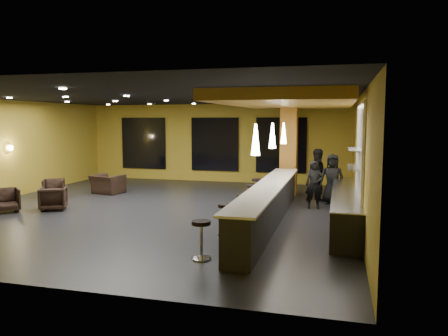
% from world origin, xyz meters
% --- Properties ---
extents(floor, '(12.00, 13.00, 0.10)m').
position_xyz_m(floor, '(0.00, 0.00, -0.05)').
color(floor, black).
rests_on(floor, ground).
extents(ceiling, '(12.00, 13.00, 0.10)m').
position_xyz_m(ceiling, '(0.00, 0.00, 3.55)').
color(ceiling, black).
extents(wall_back, '(12.00, 0.10, 3.50)m').
position_xyz_m(wall_back, '(0.00, 6.55, 1.75)').
color(wall_back, '#A68B25').
rests_on(wall_back, floor).
extents(wall_right, '(0.10, 13.00, 3.50)m').
position_xyz_m(wall_right, '(6.05, 0.00, 1.75)').
color(wall_right, '#A68B25').
rests_on(wall_right, floor).
extents(wood_soffit, '(3.60, 8.00, 0.28)m').
position_xyz_m(wood_soffit, '(4.00, 1.00, 3.36)').
color(wood_soffit, olive).
rests_on(wood_soffit, ceiling).
extents(window_left, '(2.20, 0.06, 2.40)m').
position_xyz_m(window_left, '(-3.50, 6.44, 1.70)').
color(window_left, black).
rests_on(window_left, wall_back).
extents(window_center, '(2.20, 0.06, 2.40)m').
position_xyz_m(window_center, '(0.00, 6.44, 1.70)').
color(window_center, black).
rests_on(window_center, wall_back).
extents(window_right, '(2.20, 0.06, 2.40)m').
position_xyz_m(window_right, '(3.00, 6.44, 1.70)').
color(window_right, black).
rests_on(window_right, wall_back).
extents(tile_backsplash, '(0.06, 3.20, 2.40)m').
position_xyz_m(tile_backsplash, '(5.96, -1.00, 2.00)').
color(tile_backsplash, white).
rests_on(tile_backsplash, wall_right).
extents(bar_counter, '(0.60, 8.00, 1.00)m').
position_xyz_m(bar_counter, '(3.65, -1.00, 0.50)').
color(bar_counter, black).
rests_on(bar_counter, floor).
extents(bar_top, '(0.78, 8.10, 0.05)m').
position_xyz_m(bar_top, '(3.65, -1.00, 1.02)').
color(bar_top, white).
rests_on(bar_top, bar_counter).
extents(prep_counter, '(0.70, 6.00, 0.86)m').
position_xyz_m(prep_counter, '(5.65, -0.50, 0.43)').
color(prep_counter, black).
rests_on(prep_counter, floor).
extents(prep_top, '(0.72, 6.00, 0.03)m').
position_xyz_m(prep_top, '(5.65, -0.50, 0.89)').
color(prep_top, silver).
rests_on(prep_top, prep_counter).
extents(wall_shelf_lower, '(0.30, 1.50, 0.03)m').
position_xyz_m(wall_shelf_lower, '(5.82, -1.20, 1.60)').
color(wall_shelf_lower, silver).
rests_on(wall_shelf_lower, wall_right).
extents(wall_shelf_upper, '(0.30, 1.50, 0.03)m').
position_xyz_m(wall_shelf_upper, '(5.82, -1.20, 2.05)').
color(wall_shelf_upper, silver).
rests_on(wall_shelf_upper, wall_right).
extents(column, '(0.60, 0.60, 3.50)m').
position_xyz_m(column, '(3.65, 3.60, 1.75)').
color(column, '#905D20').
rests_on(column, floor).
extents(wall_sconce, '(0.22, 0.22, 0.22)m').
position_xyz_m(wall_sconce, '(-5.88, 0.50, 1.80)').
color(wall_sconce, '#FFE5B2').
rests_on(wall_sconce, wall_left).
extents(pendant_0, '(0.20, 0.20, 0.70)m').
position_xyz_m(pendant_0, '(3.65, -3.00, 2.35)').
color(pendant_0, white).
rests_on(pendant_0, wood_soffit).
extents(pendant_1, '(0.20, 0.20, 0.70)m').
position_xyz_m(pendant_1, '(3.65, -0.50, 2.35)').
color(pendant_1, white).
rests_on(pendant_1, wood_soffit).
extents(pendant_2, '(0.20, 0.20, 0.70)m').
position_xyz_m(pendant_2, '(3.65, 2.00, 2.35)').
color(pendant_2, white).
rests_on(pendant_2, wood_soffit).
extents(staff_a, '(0.60, 0.43, 1.51)m').
position_xyz_m(staff_a, '(4.72, 1.34, 0.76)').
color(staff_a, black).
rests_on(staff_a, floor).
extents(staff_b, '(1.02, 0.87, 1.81)m').
position_xyz_m(staff_b, '(4.80, 2.58, 0.90)').
color(staff_b, black).
rests_on(staff_b, floor).
extents(staff_c, '(0.84, 0.57, 1.67)m').
position_xyz_m(staff_c, '(5.25, 2.29, 0.84)').
color(staff_c, black).
rests_on(staff_c, floor).
extents(armchair_a, '(1.10, 1.10, 0.72)m').
position_xyz_m(armchair_a, '(-4.31, -1.62, 0.36)').
color(armchair_a, black).
rests_on(armchair_a, floor).
extents(armchair_b, '(1.04, 1.05, 0.71)m').
position_xyz_m(armchair_b, '(-3.12, -0.94, 0.36)').
color(armchair_b, black).
rests_on(armchair_b, floor).
extents(armchair_c, '(0.99, 0.99, 0.67)m').
position_xyz_m(armchair_c, '(-4.49, 0.96, 0.33)').
color(armchair_c, black).
rests_on(armchair_c, floor).
extents(armchair_d, '(1.27, 1.16, 0.71)m').
position_xyz_m(armchair_d, '(-3.06, 2.26, 0.35)').
color(armchair_d, black).
rests_on(armchair_d, floor).
extents(bar_stool_0, '(0.40, 0.40, 0.79)m').
position_xyz_m(bar_stool_0, '(2.83, -4.43, 0.50)').
color(bar_stool_0, silver).
rests_on(bar_stool_0, floor).
extents(bar_stool_1, '(0.40, 0.40, 0.79)m').
position_xyz_m(bar_stool_1, '(2.87, -2.62, 0.51)').
color(bar_stool_1, silver).
rests_on(bar_stool_1, floor).
extents(bar_stool_2, '(0.37, 0.37, 0.74)m').
position_xyz_m(bar_stool_2, '(2.94, -0.97, 0.47)').
color(bar_stool_2, silver).
rests_on(bar_stool_2, floor).
extents(bar_stool_3, '(0.40, 0.40, 0.78)m').
position_xyz_m(bar_stool_3, '(2.87, 0.65, 0.50)').
color(bar_stool_3, silver).
rests_on(bar_stool_3, floor).
extents(bar_stool_4, '(0.38, 0.38, 0.74)m').
position_xyz_m(bar_stool_4, '(2.70, 2.32, 0.47)').
color(bar_stool_4, silver).
rests_on(bar_stool_4, floor).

